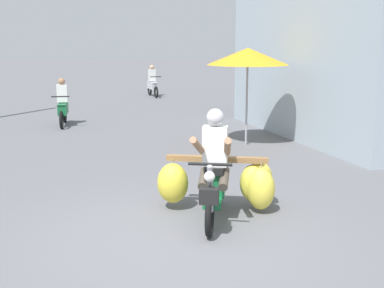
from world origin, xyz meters
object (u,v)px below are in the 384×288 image
motorbike_main_loaded (223,179)px  motorbike_distant_ahead_right (152,84)px  motorbike_distant_ahead_left (63,106)px  market_umbrella_near_shop (248,56)px

motorbike_main_loaded → motorbike_distant_ahead_right: (2.58, 15.21, 0.05)m
motorbike_distant_ahead_left → motorbike_distant_ahead_right: 7.89m
motorbike_main_loaded → motorbike_distant_ahead_right: 15.42m
motorbike_main_loaded → motorbike_distant_ahead_left: bearing=101.3°
motorbike_distant_ahead_right → motorbike_distant_ahead_left: bearing=-123.0°
market_umbrella_near_shop → motorbike_main_loaded: bearing=-117.9°
motorbike_distant_ahead_left → motorbike_distant_ahead_right: size_ratio=1.00×
motorbike_distant_ahead_left → motorbike_distant_ahead_right: bearing=57.0°
motorbike_distant_ahead_left → market_umbrella_near_shop: 6.04m
motorbike_main_loaded → motorbike_distant_ahead_left: size_ratio=1.16×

